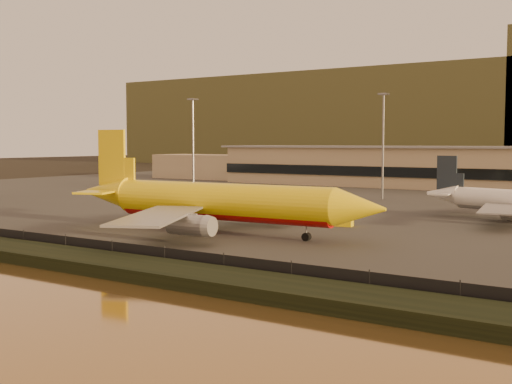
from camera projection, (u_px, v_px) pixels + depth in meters
ground at (220, 251)px, 82.25m from camera, size 900.00×900.00×0.00m
embankment at (125, 267)px, 67.97m from camera, size 320.00×7.00×1.40m
tarmac at (442, 197)px, 161.74m from camera, size 320.00×220.00×0.20m
perimeter_fence at (151, 256)px, 71.27m from camera, size 300.00×0.05×2.20m
terminal_building at (425, 168)px, 194.69m from camera, size 202.00×25.00×12.60m
apron_light_masts at (486, 134)px, 135.66m from camera, size 152.20×12.20×25.40m
dhl_cargo_jet at (217, 202)px, 96.28m from camera, size 52.81×51.71×15.78m
gse_vehicle_yellow at (340, 220)px, 105.10m from camera, size 4.31×2.46×1.83m
gse_vehicle_white at (293, 214)px, 115.76m from camera, size 4.02×2.96×1.65m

